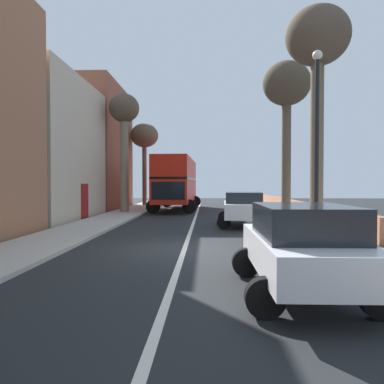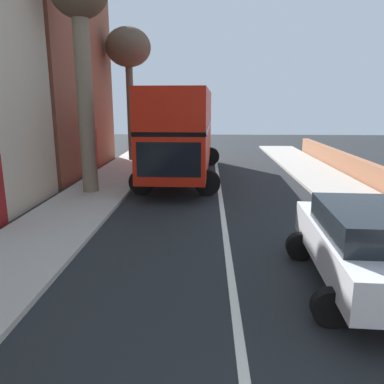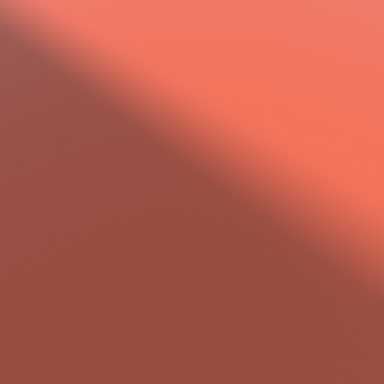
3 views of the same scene
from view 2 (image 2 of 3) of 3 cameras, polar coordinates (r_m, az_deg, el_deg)
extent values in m
cube|color=brown|center=(21.21, -20.71, 16.94)|extent=(4.00, 9.22, 10.30)
cube|color=maroon|center=(20.62, -14.53, 6.05)|extent=(0.08, 1.10, 2.10)
cube|color=red|center=(18.13, -1.42, 7.11)|extent=(2.75, 10.76, 1.70)
cube|color=black|center=(18.05, -1.44, 10.04)|extent=(2.77, 10.65, 0.16)
cube|color=red|center=(18.02, -1.45, 12.68)|extent=(2.75, 10.76, 1.50)
cube|color=black|center=(12.86, -3.53, 4.86)|extent=(2.20, 0.11, 1.19)
cylinder|color=black|center=(14.64, 2.34, 1.41)|extent=(1.01, 0.32, 1.00)
cylinder|color=black|center=(14.91, -7.55, 1.53)|extent=(1.01, 0.32, 1.00)
cylinder|color=black|center=(21.81, 2.81, 5.39)|extent=(1.01, 0.32, 1.00)
cylinder|color=black|center=(21.99, -3.90, 5.44)|extent=(1.01, 0.32, 1.00)
cube|color=silver|center=(7.98, 24.63, -7.80)|extent=(2.04, 4.38, 0.69)
cube|color=black|center=(7.60, 25.60, -4.12)|extent=(1.80, 2.44, 0.51)
cylinder|color=black|center=(9.11, 15.96, -7.87)|extent=(0.65, 0.25, 0.64)
cylinder|color=black|center=(6.75, 20.18, -16.01)|extent=(0.65, 0.25, 0.64)
cylinder|color=brown|center=(23.19, -9.25, 12.15)|extent=(0.41, 0.41, 5.95)
ellipsoid|color=brown|center=(23.39, -9.59, 20.72)|extent=(2.58, 2.58, 2.20)
cylinder|color=#7A6B56|center=(15.10, -15.75, 12.99)|extent=(0.60, 0.60, 6.88)
camera|label=1|loc=(11.55, 175.97, -20.62)|focal=34.48mm
camera|label=3|loc=(13.75, -1.74, 16.87)|focal=27.66mm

